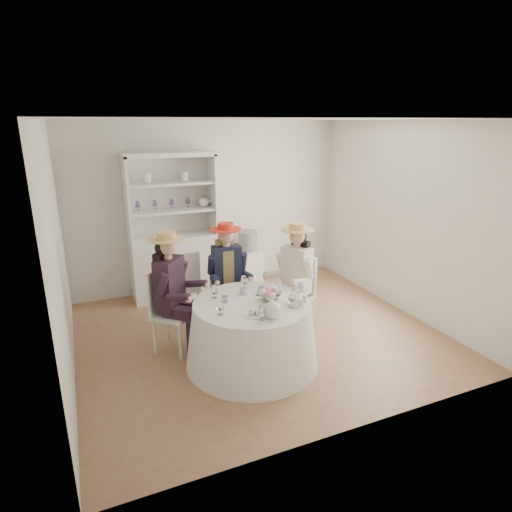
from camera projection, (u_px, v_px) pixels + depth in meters
name	position (u px, v px, depth m)	size (l,w,h in m)	color
ground	(259.00, 334.00, 5.62)	(4.50, 4.50, 0.00)	#875E43
ceiling	(260.00, 119.00, 4.81)	(4.50, 4.50, 0.00)	white
wall_back	(210.00, 206.00, 6.97)	(4.50, 4.50, 0.00)	silver
wall_front	(358.00, 293.00, 3.46)	(4.50, 4.50, 0.00)	silver
wall_left	(58.00, 257.00, 4.37)	(4.50, 4.50, 0.00)	silver
wall_right	(404.00, 219.00, 6.06)	(4.50, 4.50, 0.00)	silver
tea_table	(252.00, 333.00, 4.86)	(1.51, 1.51, 0.75)	white
hutch	(174.00, 247.00, 6.67)	(1.36, 0.57, 2.25)	silver
side_table	(248.00, 268.00, 7.20)	(0.40, 0.40, 0.63)	silver
hatbox	(248.00, 241.00, 7.06)	(0.33, 0.33, 0.33)	black
guest_left	(172.00, 286.00, 4.99)	(0.64, 0.62, 1.49)	silver
guest_mid	(227.00, 270.00, 5.61)	(0.53, 0.55, 1.44)	silver
guest_right	(295.00, 272.00, 5.50)	(0.61, 0.56, 1.46)	silver
spare_chair	(184.00, 285.00, 5.81)	(0.45, 0.45, 1.03)	silver
teacup_a	(225.00, 300.00, 4.74)	(0.08, 0.08, 0.06)	white
teacup_b	(242.00, 292.00, 4.96)	(0.07, 0.07, 0.06)	white
teacup_c	(261.00, 291.00, 4.98)	(0.09, 0.09, 0.07)	white
flower_bowl	(271.00, 297.00, 4.80)	(0.24, 0.24, 0.06)	white
flower_arrangement	(269.00, 293.00, 4.77)	(0.19, 0.20, 0.07)	pink
table_teapot	(272.00, 310.00, 4.35)	(0.26, 0.18, 0.19)	white
sandwich_plate	(254.00, 314.00, 4.44)	(0.23, 0.23, 0.05)	white
cupcake_stand	(298.00, 296.00, 4.69)	(0.25, 0.25, 0.23)	white
stemware_set	(252.00, 296.00, 4.72)	(0.92, 0.96, 0.15)	white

